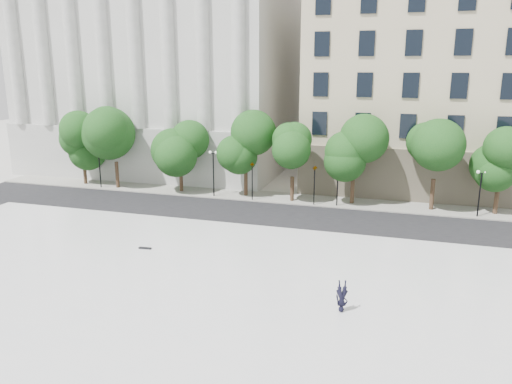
% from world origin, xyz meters
% --- Properties ---
extents(ground, '(160.00, 160.00, 0.00)m').
position_xyz_m(ground, '(0.00, 0.00, 0.00)').
color(ground, beige).
rests_on(ground, ground).
extents(plaza, '(44.00, 22.00, 0.45)m').
position_xyz_m(plaza, '(0.00, 3.00, 0.23)').
color(plaza, silver).
rests_on(plaza, ground).
extents(street, '(60.00, 8.00, 0.02)m').
position_xyz_m(street, '(0.00, 18.00, 0.01)').
color(street, black).
rests_on(street, ground).
extents(far_sidewalk, '(60.00, 4.00, 0.12)m').
position_xyz_m(far_sidewalk, '(0.00, 24.00, 0.06)').
color(far_sidewalk, gray).
rests_on(far_sidewalk, ground).
extents(building_west, '(31.50, 27.65, 25.60)m').
position_xyz_m(building_west, '(-17.00, 38.57, 12.89)').
color(building_west, beige).
rests_on(building_west, ground).
extents(building_east, '(36.00, 26.15, 23.00)m').
position_xyz_m(building_east, '(20.00, 38.91, 11.14)').
color(building_east, '#B9AD8D').
rests_on(building_east, ground).
extents(traffic_light_west, '(0.82, 1.64, 4.15)m').
position_xyz_m(traffic_light_west, '(-1.56, 22.30, 3.64)').
color(traffic_light_west, black).
rests_on(traffic_light_west, ground).
extents(traffic_light_east, '(0.50, 1.81, 4.22)m').
position_xyz_m(traffic_light_east, '(4.30, 22.30, 3.72)').
color(traffic_light_east, black).
rests_on(traffic_light_east, ground).
extents(person_lying, '(0.92, 1.75, 0.45)m').
position_xyz_m(person_lying, '(9.40, 1.83, 0.68)').
color(person_lying, black).
rests_on(person_lying, plaza).
extents(skateboard, '(0.88, 0.31, 0.09)m').
position_xyz_m(skateboard, '(-4.35, 6.93, 0.49)').
color(skateboard, black).
rests_on(skateboard, plaza).
extents(street_trees, '(44.34, 5.33, 7.80)m').
position_xyz_m(street_trees, '(-0.80, 23.60, 4.93)').
color(street_trees, '#382619').
rests_on(street_trees, ground).
extents(lamp_posts, '(37.11, 0.28, 4.54)m').
position_xyz_m(lamp_posts, '(0.17, 22.60, 2.93)').
color(lamp_posts, black).
rests_on(lamp_posts, ground).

